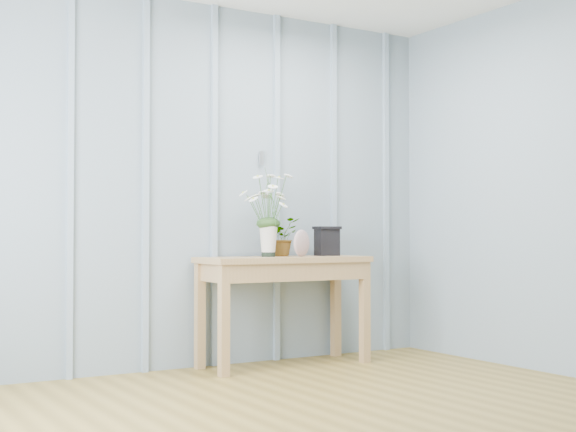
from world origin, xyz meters
TOP-DOWN VIEW (x-y plane):
  - room_shell at (0.00, 0.92)m, footprint 4.00×4.50m
  - sideboard at (0.67, 1.99)m, footprint 1.20×0.45m
  - daisy_vase at (0.55, 2.00)m, footprint 0.42×0.32m
  - spider_plant at (0.72, 2.12)m, footprint 0.30×0.28m
  - felt_disc_vessel at (0.77, 1.93)m, footprint 0.19×0.13m
  - carved_box at (1.06, 2.04)m, footprint 0.19×0.15m

SIDE VIEW (x-z plane):
  - sideboard at x=0.67m, z-range 0.26..1.01m
  - felt_disc_vessel at x=0.77m, z-range 0.75..0.94m
  - carved_box at x=1.06m, z-range 0.75..0.96m
  - spider_plant at x=0.72m, z-range 0.75..1.02m
  - daisy_vase at x=0.55m, z-range 0.82..1.41m
  - room_shell at x=0.00m, z-range 0.74..3.24m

